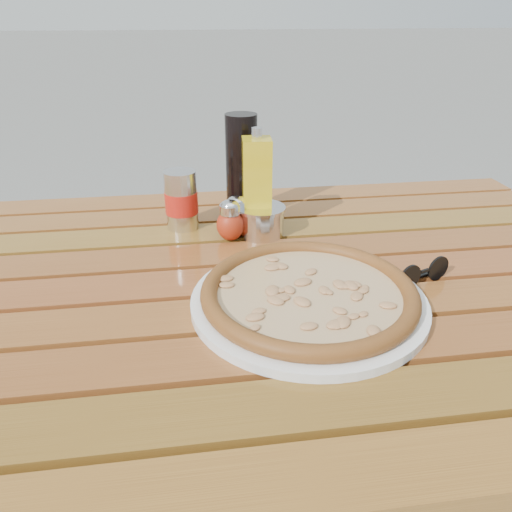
{
  "coord_description": "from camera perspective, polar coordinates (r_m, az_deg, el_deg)",
  "views": [
    {
      "loc": [
        -0.11,
        -0.73,
        1.16
      ],
      "look_at": [
        0.0,
        0.02,
        0.78
      ],
      "focal_mm": 35.0,
      "sensor_mm": 36.0,
      "label": 1
    }
  ],
  "objects": [
    {
      "name": "pepper_shaker",
      "position": [
        0.97,
        -2.97,
        4.01
      ],
      "size": [
        0.05,
        0.05,
        0.08
      ],
      "rotation": [
        0.0,
        0.0,
        0.0
      ],
      "color": "#B32E14",
      "rests_on": "table"
    },
    {
      "name": "table",
      "position": [
        0.89,
        0.19,
        -6.7
      ],
      "size": [
        1.4,
        0.9,
        0.75
      ],
      "color": "#381C0C",
      "rests_on": "ground"
    },
    {
      "name": "olive_oil_cruet",
      "position": [
        0.99,
        0.09,
        8.0
      ],
      "size": [
        0.06,
        0.06,
        0.21
      ],
      "rotation": [
        0.0,
        0.0,
        -0.07
      ],
      "color": "gold",
      "rests_on": "table"
    },
    {
      "name": "soda_can",
      "position": [
        1.03,
        -8.52,
        6.3
      ],
      "size": [
        0.09,
        0.09,
        0.12
      ],
      "rotation": [
        0.0,
        0.0,
        -0.35
      ],
      "color": "silver",
      "rests_on": "table"
    },
    {
      "name": "pizza",
      "position": [
        0.76,
        6.06,
        -4.16
      ],
      "size": [
        0.4,
        0.4,
        0.03
      ],
      "rotation": [
        0.0,
        0.0,
        -0.25
      ],
      "color": "beige",
      "rests_on": "plate"
    },
    {
      "name": "sunglasses",
      "position": [
        0.87,
        18.52,
        -1.9
      ],
      "size": [
        0.11,
        0.06,
        0.04
      ],
      "rotation": [
        0.0,
        0.0,
        0.36
      ],
      "color": "black",
      "rests_on": "table"
    },
    {
      "name": "parmesan_tin",
      "position": [
        0.99,
        0.6,
        4.11
      ],
      "size": [
        0.13,
        0.13,
        0.07
      ],
      "rotation": [
        0.0,
        0.0,
        0.41
      ],
      "color": "silver",
      "rests_on": "table"
    },
    {
      "name": "oregano_shaker",
      "position": [
        0.99,
        -2.18,
        4.51
      ],
      "size": [
        0.07,
        0.07,
        0.08
      ],
      "rotation": [
        0.0,
        0.0,
        0.31
      ],
      "color": "#363F19",
      "rests_on": "table"
    },
    {
      "name": "plate",
      "position": [
        0.77,
        6.01,
        -5.16
      ],
      "size": [
        0.48,
        0.48,
        0.01
      ],
      "primitive_type": "cylinder",
      "rotation": [
        0.0,
        0.0,
        -0.42
      ],
      "color": "white",
      "rests_on": "table"
    },
    {
      "name": "dark_bottle",
      "position": [
        1.06,
        -1.66,
        10.07
      ],
      "size": [
        0.07,
        0.07,
        0.22
      ],
      "primitive_type": "cylinder",
      "rotation": [
        0.0,
        0.0,
        0.14
      ],
      "color": "black",
      "rests_on": "table"
    }
  ]
}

